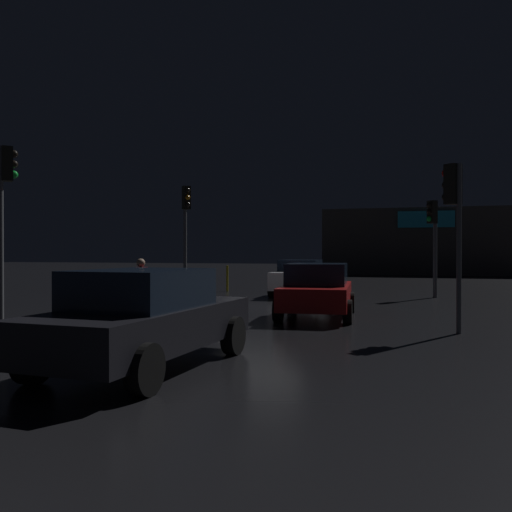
% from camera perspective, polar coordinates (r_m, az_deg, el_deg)
% --- Properties ---
extents(ground_plane, '(120.00, 120.00, 0.00)m').
position_cam_1_polar(ground_plane, '(17.79, 0.66, -5.29)').
color(ground_plane, black).
extents(store_building, '(15.47, 6.92, 5.07)m').
position_cam_1_polar(store_building, '(45.77, 17.15, 1.40)').
color(store_building, '#4C4742').
rests_on(store_building, ground).
extents(traffic_signal_main, '(0.42, 0.42, 4.46)m').
position_cam_1_polar(traffic_signal_main, '(15.41, -24.65, 5.56)').
color(traffic_signal_main, '#595B60').
rests_on(traffic_signal_main, ground).
extents(traffic_signal_opposite, '(0.42, 0.42, 3.74)m').
position_cam_1_polar(traffic_signal_opposite, '(22.21, 17.94, 2.62)').
color(traffic_signal_opposite, '#595B60').
rests_on(traffic_signal_opposite, ground).
extents(traffic_signal_cross_left, '(0.42, 0.42, 4.60)m').
position_cam_1_polar(traffic_signal_cross_left, '(23.83, -7.30, 3.93)').
color(traffic_signal_cross_left, '#595B60').
rests_on(traffic_signal_cross_left, ground).
extents(traffic_signal_cross_right, '(0.43, 0.41, 3.70)m').
position_cam_1_polar(traffic_signal_cross_right, '(12.78, 19.85, 5.18)').
color(traffic_signal_cross_right, '#595B60').
rests_on(traffic_signal_cross_right, ground).
extents(car_near, '(1.91, 4.12, 1.45)m').
position_cam_1_polar(car_near, '(22.20, 4.65, -2.22)').
color(car_near, '#B7B7BF').
rests_on(car_near, ground).
extents(car_far, '(2.19, 4.49, 1.51)m').
position_cam_1_polar(car_far, '(8.61, -11.54, -6.27)').
color(car_far, black).
rests_on(car_far, ground).
extents(car_crossing, '(2.19, 4.04, 1.46)m').
position_cam_1_polar(car_crossing, '(15.02, 6.37, -3.49)').
color(car_crossing, '#A51414').
rests_on(car_crossing, ground).
extents(pedestrian, '(0.43, 0.43, 1.61)m').
position_cam_1_polar(pedestrian, '(13.68, -11.89, -3.10)').
color(pedestrian, black).
rests_on(pedestrian, ground).
extents(bollard_kerb_a, '(0.10, 0.10, 1.16)m').
position_cam_1_polar(bollard_kerb_a, '(24.58, -3.01, -2.34)').
color(bollard_kerb_a, gold).
rests_on(bollard_kerb_a, ground).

